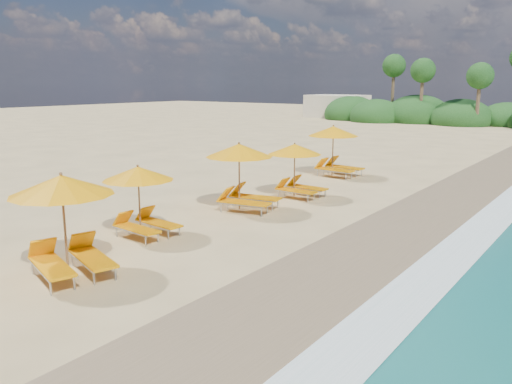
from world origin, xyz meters
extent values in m
plane|color=tan|center=(0.00, 0.00, 0.00)|extent=(160.00, 160.00, 0.00)
cube|color=#846E4E|center=(4.00, 0.00, 0.01)|extent=(4.00, 160.00, 0.01)
cube|color=white|center=(5.50, 0.00, 0.03)|extent=(1.20, 160.00, 0.01)
cylinder|color=olive|center=(-1.54, -5.44, 1.15)|extent=(0.06, 0.06, 2.30)
cone|color=#F39905|center=(-1.54, -5.44, 2.10)|extent=(2.98, 2.98, 0.46)
sphere|color=olive|center=(-1.54, -5.44, 2.36)|extent=(0.08, 0.08, 0.08)
cylinder|color=olive|center=(-2.55, -2.28, 1.00)|extent=(0.05, 0.05, 1.99)
cone|color=#F39905|center=(-2.55, -2.28, 1.82)|extent=(2.20, 2.20, 0.40)
sphere|color=olive|center=(-2.55, -2.28, 2.05)|extent=(0.07, 0.07, 0.07)
cylinder|color=olive|center=(-2.12, 1.93, 1.14)|extent=(0.06, 0.06, 2.28)
cone|color=#F39905|center=(-2.12, 1.93, 2.09)|extent=(2.74, 2.74, 0.46)
sphere|color=olive|center=(-2.12, 1.93, 2.34)|extent=(0.08, 0.08, 0.08)
cylinder|color=olive|center=(-1.68, 4.88, 1.02)|extent=(0.05, 0.05, 2.03)
cone|color=#F39905|center=(-1.68, 4.88, 1.86)|extent=(2.16, 2.16, 0.41)
sphere|color=olive|center=(-1.68, 4.88, 2.08)|extent=(0.07, 0.07, 0.07)
cylinder|color=olive|center=(-2.67, 9.96, 1.16)|extent=(0.06, 0.06, 2.32)
cone|color=#F39905|center=(-2.67, 9.96, 2.12)|extent=(2.56, 2.56, 0.47)
sphere|color=olive|center=(-2.67, 9.96, 2.38)|extent=(0.08, 0.08, 0.08)
ellipsoid|color=#163D14|center=(-6.00, 45.00, 0.62)|extent=(6.40, 6.40, 4.16)
ellipsoid|color=#163D14|center=(-11.00, 46.00, 0.70)|extent=(7.20, 7.20, 4.68)
ellipsoid|color=#163D14|center=(-15.00, 44.00, 0.58)|extent=(6.00, 6.00, 3.90)
ellipsoid|color=#163D14|center=(-2.00, 47.00, 0.55)|extent=(5.60, 5.60, 3.64)
ellipsoid|color=#163D14|center=(-19.00, 46.00, 0.64)|extent=(6.60, 6.60, 4.29)
cylinder|color=brown|center=(-4.00, 43.00, 2.50)|extent=(0.36, 0.36, 5.00)
sphere|color=#163D14|center=(-4.00, 43.00, 5.00)|extent=(2.60, 2.60, 2.60)
cylinder|color=brown|center=(-10.00, 44.00, 2.80)|extent=(0.36, 0.36, 5.60)
sphere|color=#163D14|center=(-10.00, 44.00, 5.60)|extent=(2.60, 2.60, 2.60)
cylinder|color=brown|center=(-14.00, 46.00, 3.10)|extent=(0.36, 0.36, 6.20)
sphere|color=#163D14|center=(-14.00, 46.00, 6.20)|extent=(2.60, 2.60, 2.60)
cube|color=beige|center=(-22.00, 48.00, 1.40)|extent=(7.00, 5.00, 2.80)
camera|label=1|loc=(8.91, -12.35, 4.40)|focal=36.80mm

